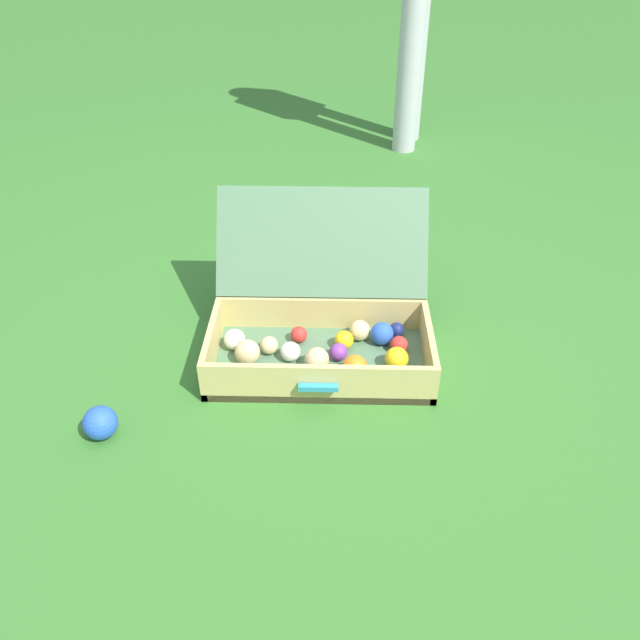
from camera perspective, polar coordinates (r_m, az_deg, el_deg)
The scene contains 3 objects.
ground_plane at distance 1.91m, azimuth 1.42°, elevation -4.97°, with size 16.00×16.00×0.00m, color #336B28.
open_suitcase at distance 1.94m, azimuth 0.17°, elevation -0.49°, with size 0.66×0.57×0.42m.
stray_ball_on_grass at distance 1.79m, azimuth -18.99°, elevation -8.66°, with size 0.09×0.09×0.09m, color blue.
Camera 1 is at (-0.01, -1.45, 1.24)m, focal length 35.91 mm.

